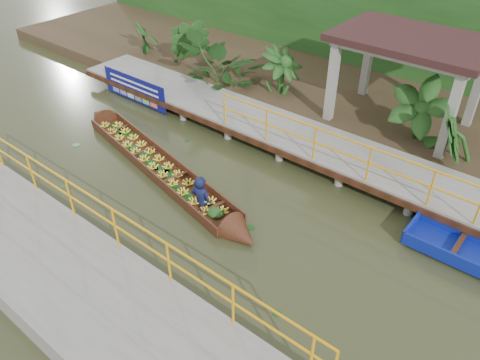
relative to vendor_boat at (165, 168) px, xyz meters
The scene contains 9 objects.
ground 1.08m from the vendor_boat, ahead, with size 80.00×80.00×0.00m, color #2F381C.
land_strip 7.57m from the vendor_boat, 82.04° to the left, with size 30.00×8.00×0.45m, color #352B1A.
far_dock 3.59m from the vendor_boat, 72.68° to the left, with size 16.00×2.06×1.66m.
near_dock 4.68m from the vendor_boat, 64.04° to the right, with size 18.00×2.40×1.73m.
pavilion 7.91m from the vendor_boat, 57.25° to the left, with size 4.40×3.00×3.00m.
foliage_backdrop 10.20m from the vendor_boat, 84.02° to the left, with size 30.00×0.80×4.00m, color #184215.
vendor_boat is the anchor object (origin of this frame).
blue_banner 4.82m from the vendor_boat, 149.09° to the left, with size 3.13×0.04×0.98m.
tropical_plants 5.40m from the vendor_boat, 93.82° to the left, with size 14.27×1.27×1.59m.
Camera 1 is at (7.44, -7.11, 7.66)m, focal length 35.00 mm.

